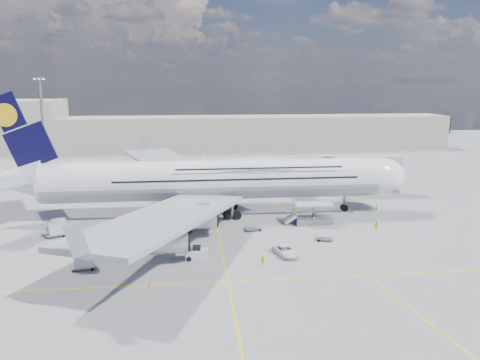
{
  "coord_description": "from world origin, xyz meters",
  "views": [
    {
      "loc": [
        -4.38,
        -74.38,
        24.62
      ],
      "look_at": [
        4.57,
        8.0,
        7.0
      ],
      "focal_mm": 35.0,
      "sensor_mm": 36.0,
      "label": 1
    }
  ],
  "objects": [
    {
      "name": "dolly_nose_near",
      "position": [
        5.87,
        -0.08,
        0.31
      ],
      "size": [
        2.98,
        1.94,
        0.41
      ],
      "rotation": [
        0.0,
        0.0,
        0.18
      ],
      "color": "gray",
      "rests_on": "ground"
    },
    {
      "name": "dolly_back",
      "position": [
        -26.62,
        3.84,
        1.0
      ],
      "size": [
        3.29,
        2.41,
        1.87
      ],
      "rotation": [
        0.0,
        0.0,
        0.32
      ],
      "color": "gray",
      "rests_on": "ground"
    },
    {
      "name": "cone_wing_right_outer",
      "position": [
        -9.64,
        -20.4,
        0.27
      ],
      "size": [
        0.43,
        0.43,
        0.55
      ],
      "color": "#FB580D",
      "rests_on": "ground"
    },
    {
      "name": "cone_wing_left_outer",
      "position": [
        -16.23,
        27.03,
        0.31
      ],
      "size": [
        0.5,
        0.5,
        0.64
      ],
      "color": "#FB580D",
      "rests_on": "ground"
    },
    {
      "name": "crew_van",
      "position": [
        14.56,
        7.04,
        0.97
      ],
      "size": [
        0.71,
        1.01,
        1.95
      ],
      "primitive_type": "imported",
      "rotation": [
        0.0,
        0.0,
        1.67
      ],
      "color": "#B0ED18",
      "rests_on": "ground"
    },
    {
      "name": "dolly_row_b",
      "position": [
        -18.77,
        -14.0,
        1.04
      ],
      "size": [
        3.22,
        1.96,
        1.94
      ],
      "rotation": [
        0.0,
        0.0,
        0.11
      ],
      "color": "gray",
      "rests_on": "ground"
    },
    {
      "name": "service_van",
      "position": [
        8.95,
        -11.87,
        0.7
      ],
      "size": [
        3.47,
        5.42,
        1.39
      ],
      "primitive_type": "imported",
      "rotation": [
        0.0,
        0.0,
        0.25
      ],
      "color": "white",
      "rests_on": "ground"
    },
    {
      "name": "taxi_line_cross",
      "position": [
        0.0,
        -20.0,
        0.01
      ],
      "size": [
        120.0,
        0.25,
        0.01
      ],
      "primitive_type": "cube",
      "color": "yellow",
      "rests_on": "ground"
    },
    {
      "name": "ground",
      "position": [
        0.0,
        0.0,
        0.0
      ],
      "size": [
        300.0,
        300.0,
        0.0
      ],
      "primitive_type": "plane",
      "color": "gray",
      "rests_on": "ground"
    },
    {
      "name": "cone_wing_right_inner",
      "position": [
        -13.48,
        -2.49,
        0.25
      ],
      "size": [
        0.4,
        0.4,
        0.51
      ],
      "color": "#FB580D",
      "rests_on": "ground"
    },
    {
      "name": "cone_nose",
      "position": [
        26.02,
        8.02,
        0.25
      ],
      "size": [
        0.41,
        0.41,
        0.53
      ],
      "color": "#FB580D",
      "rests_on": "ground"
    },
    {
      "name": "crew_loader",
      "position": [
        26.43,
        -2.45,
        0.85
      ],
      "size": [
        1.0,
        0.89,
        1.7
      ],
      "primitive_type": "imported",
      "rotation": [
        0.0,
        0.0,
        -0.36
      ],
      "color": "#BEE518",
      "rests_on": "ground"
    },
    {
      "name": "crew_nose",
      "position": [
        31.04,
        8.79,
        0.88
      ],
      "size": [
        0.73,
        0.58,
        1.76
      ],
      "primitive_type": "imported",
      "rotation": [
        0.0,
        0.0,
        0.27
      ],
      "color": "#BBE117",
      "rests_on": "ground"
    },
    {
      "name": "crew_tug",
      "position": [
        5.06,
        -15.91,
        0.96
      ],
      "size": [
        1.41,
        1.12,
        1.92
      ],
      "primitive_type": "imported",
      "rotation": [
        0.0,
        0.0,
        -0.38
      ],
      "color": "#BEF319",
      "rests_on": "ground"
    },
    {
      "name": "cone_wing_left_inner",
      "position": [
        -4.82,
        30.04,
        0.26
      ],
      "size": [
        0.42,
        0.42,
        0.53
      ],
      "color": "#FB580D",
      "rests_on": "ground"
    },
    {
      "name": "crew_wing",
      "position": [
        -8.36,
        2.05,
        0.91
      ],
      "size": [
        0.5,
        1.09,
        1.82
      ],
      "primitive_type": "imported",
      "rotation": [
        0.0,
        0.0,
        1.52
      ],
      "color": "#AEFF1A",
      "rests_on": "ground"
    },
    {
      "name": "terminal",
      "position": [
        0.0,
        95.0,
        6.0
      ],
      "size": [
        180.0,
        16.0,
        12.0
      ],
      "primitive_type": "cube",
      "color": "#B2AD9E",
      "rests_on": "ground"
    },
    {
      "name": "light_mast",
      "position": [
        -40.0,
        45.0,
        13.21
      ],
      "size": [
        3.0,
        0.7,
        25.5
      ],
      "color": "gray",
      "rests_on": "ground"
    },
    {
      "name": "dolly_row_c",
      "position": [
        -5.74,
        0.58,
        0.35
      ],
      "size": [
        3.45,
        2.67,
        0.45
      ],
      "rotation": [
        0.0,
        0.0,
        -0.39
      ],
      "color": "gray",
      "rests_on": "ground"
    },
    {
      "name": "jet_bridge",
      "position": [
        29.81,
        20.94,
        6.85
      ],
      "size": [
        18.8,
        12.1,
        8.5
      ],
      "color": "#B7B7BC",
      "rests_on": "ground"
    },
    {
      "name": "catering_truck_outer",
      "position": [
        -16.85,
        47.54,
        1.88
      ],
      "size": [
        7.16,
        3.79,
        4.06
      ],
      "rotation": [
        0.0,
        0.0,
        -0.22
      ],
      "color": "gray",
      "rests_on": "ground"
    },
    {
      "name": "cargo_loader",
      "position": [
        16.82,
        2.89,
        1.25
      ],
      "size": [
        8.53,
        3.2,
        3.67
      ],
      "color": "silver",
      "rests_on": "ground"
    },
    {
      "name": "taxi_line_main",
      "position": [
        0.0,
        0.0,
        0.01
      ],
      "size": [
        0.25,
        220.0,
        0.01
      ],
      "primitive_type": "cube",
      "color": "yellow",
      "rests_on": "ground"
    },
    {
      "name": "hangar",
      "position": [
        -70.0,
        100.0,
        9.0
      ],
      "size": [
        40.0,
        22.0,
        18.0
      ],
      "primitive_type": "cube",
      "color": "#B2AD9E",
      "rests_on": "ground"
    },
    {
      "name": "baggage_tug",
      "position": [
        -3.72,
        -12.08,
        0.86
      ],
      "size": [
        3.21,
        1.65,
        1.95
      ],
      "rotation": [
        0.0,
        0.0,
        -0.06
      ],
      "color": "silver",
      "rests_on": "ground"
    },
    {
      "name": "dolly_row_a",
      "position": [
        -25.97,
        0.29,
        1.14
      ],
      "size": [
        3.78,
        2.93,
        2.12
      ],
      "rotation": [
        0.0,
        0.0,
        0.39
      ],
      "color": "gray",
      "rests_on": "ground"
    },
    {
      "name": "catering_truck_inner",
      "position": [
        -8.02,
        28.77,
        1.93
      ],
      "size": [
        7.24,
        3.97,
        4.09
      ],
      "rotation": [
        0.0,
        0.0,
        0.24
      ],
      "color": "gray",
      "rests_on": "ground"
    },
    {
      "name": "airliner",
      "position": [
        0.26,
        10.0,
        6.87
      ],
      "size": [
        77.26,
        79.15,
        23.71
      ],
      "color": "white",
      "rests_on": "ground"
    },
    {
      "name": "tree_line",
      "position": [
        40.0,
        140.0,
        4.0
      ],
      "size": [
        160.0,
        6.0,
        8.0
      ],
      "primitive_type": "cube",
      "color": "#193814",
      "rests_on": "ground"
    },
    {
      "name": "taxi_line_diag",
      "position": [
        14.0,
        10.0,
        0.01
      ],
      "size": [
        14.16,
        99.06,
        0.01
      ],
      "primitive_type": "cube",
      "rotation": [
        0.0,
        0.0,
        0.14
      ],
      "color": "yellow",
      "rests_on": "ground"
    },
    {
      "name": "dolly_nose_far",
      "position": [
        16.34,
        -6.27,
        0.29
      ],
      "size": [
        2.91,
        2.25,
        0.38
      ],
      "rotation": [
        0.0,
        0.0,
        -0.39
      ],
      "color": "gray",
      "rests_on": "ground"
    }
  ]
}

